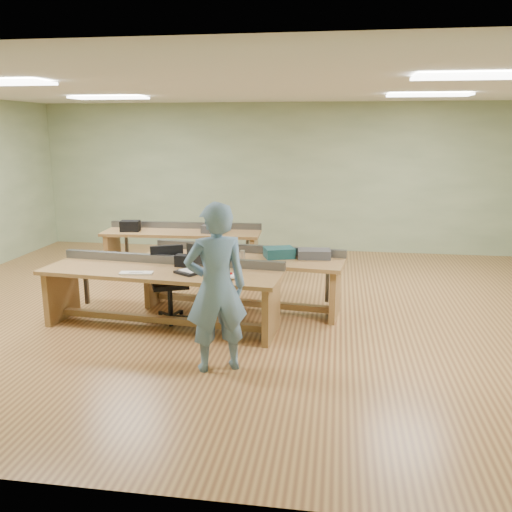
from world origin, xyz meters
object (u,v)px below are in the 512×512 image
camera_bag (184,261)px  drinks_can (243,255)px  workbench_mid (243,270)px  workbench_back (182,242)px  parts_bin_grey (314,254)px  laptop_base (188,272)px  parts_bin_teal (279,253)px  workbench_front (162,284)px  mug (231,254)px  person (216,288)px  task_chair (170,293)px

camera_bag → drinks_can: bearing=43.9°
workbench_mid → workbench_back: same height
parts_bin_grey → drinks_can: size_ratio=3.71×
laptop_base → parts_bin_teal: size_ratio=0.74×
workbench_front → mug: size_ratio=28.09×
person → task_chair: (-0.96, 1.41, -0.54)m
task_chair → mug: task_chair is taller
person → parts_bin_teal: 2.07m
task_chair → drinks_can: task_chair is taller
workbench_front → workbench_mid: (0.89, 0.85, -0.01)m
person → task_chair: 1.79m
workbench_back → person: size_ratio=1.54×
workbench_back → parts_bin_teal: parts_bin_teal is taller
workbench_mid → workbench_front: bearing=-129.7°
workbench_back → drinks_can: 2.33m
workbench_back → laptop_base: workbench_back is taller
workbench_front → camera_bag: (0.24, 0.22, 0.26)m
parts_bin_teal → parts_bin_grey: bearing=4.1°
person → camera_bag: person is taller
camera_bag → mug: bearing=57.6°
task_chair → drinks_can: 1.11m
camera_bag → task_chair: 0.53m
camera_bag → parts_bin_teal: 1.34m
laptop_base → parts_bin_teal: parts_bin_teal is taller
person → mug: (-0.24, 1.97, -0.10)m
person → task_chair: bearing=-80.0°
person → parts_bin_grey: person is taller
parts_bin_teal → workbench_mid: bearing=-175.4°
workbench_front → camera_bag: camera_bag is taller
workbench_back → workbench_front: bearing=-82.1°
workbench_mid → laptop_base: 1.11m
workbench_back → mug: size_ratio=24.76×
drinks_can → task_chair: bearing=-153.2°
workbench_back → camera_bag: 2.50m
workbench_front → workbench_back: bearing=105.6°
parts_bin_grey → drinks_can: bearing=-168.8°
workbench_front → person: size_ratio=1.74×
workbench_mid → camera_bag: (-0.65, -0.64, 0.27)m
parts_bin_grey → mug: parts_bin_grey is taller
workbench_back → mug: (1.21, -1.76, 0.24)m
workbench_back → parts_bin_teal: (1.88, -1.70, 0.27)m
workbench_mid → camera_bag: bearing=-129.3°
drinks_can → mug: bearing=152.1°
camera_bag → parts_bin_teal: bearing=36.4°
workbench_mid → workbench_back: bearing=134.6°
person → drinks_can: size_ratio=14.94×
workbench_mid → camera_bag: 0.95m
task_chair → camera_bag: bearing=-39.1°
camera_bag → mug: (0.49, 0.62, -0.03)m
drinks_can → workbench_back: bearing=127.0°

